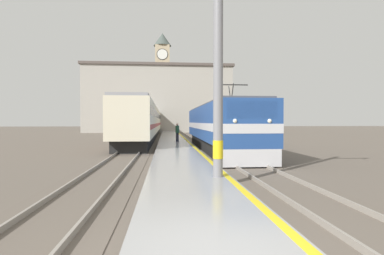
{
  "coord_description": "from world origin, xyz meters",
  "views": [
    {
      "loc": [
        -0.77,
        -4.28,
        2.16
      ],
      "look_at": [
        1.43,
        20.58,
        1.65
      ],
      "focal_mm": 28.0,
      "sensor_mm": 36.0,
      "label": 1
    }
  ],
  "objects_px": {
    "person_on_platform": "(177,132)",
    "clock_tower": "(162,79)",
    "passenger_train": "(147,122)",
    "locomotive_train": "(218,127)",
    "catenary_mast": "(220,65)"
  },
  "relations": [
    {
      "from": "passenger_train",
      "to": "clock_tower",
      "type": "distance_m",
      "value": 37.98
    },
    {
      "from": "catenary_mast",
      "to": "person_on_platform",
      "type": "height_order",
      "value": "catenary_mast"
    },
    {
      "from": "locomotive_train",
      "to": "person_on_platform",
      "type": "bearing_deg",
      "value": 119.02
    },
    {
      "from": "passenger_train",
      "to": "person_on_platform",
      "type": "xyz_separation_m",
      "value": [
        3.51,
        -11.82,
        -0.95
      ]
    },
    {
      "from": "passenger_train",
      "to": "clock_tower",
      "type": "relative_size",
      "value": 1.65
    },
    {
      "from": "person_on_platform",
      "to": "clock_tower",
      "type": "xyz_separation_m",
      "value": [
        -1.81,
        48.23,
        11.63
      ]
    },
    {
      "from": "locomotive_train",
      "to": "clock_tower",
      "type": "relative_size",
      "value": 0.74
    },
    {
      "from": "catenary_mast",
      "to": "person_on_platform",
      "type": "distance_m",
      "value": 17.71
    },
    {
      "from": "person_on_platform",
      "to": "clock_tower",
      "type": "distance_m",
      "value": 49.64
    },
    {
      "from": "clock_tower",
      "to": "catenary_mast",
      "type": "bearing_deg",
      "value": -87.81
    },
    {
      "from": "passenger_train",
      "to": "person_on_platform",
      "type": "height_order",
      "value": "passenger_train"
    },
    {
      "from": "locomotive_train",
      "to": "person_on_platform",
      "type": "xyz_separation_m",
      "value": [
        -2.84,
        5.12,
        -0.55
      ]
    },
    {
      "from": "locomotive_train",
      "to": "catenary_mast",
      "type": "xyz_separation_m",
      "value": [
        -2.13,
        -12.35,
        2.26
      ]
    },
    {
      "from": "locomotive_train",
      "to": "catenary_mast",
      "type": "bearing_deg",
      "value": -99.8
    },
    {
      "from": "catenary_mast",
      "to": "clock_tower",
      "type": "bearing_deg",
      "value": 92.19
    }
  ]
}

